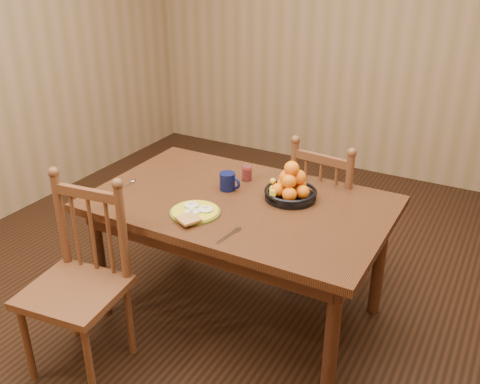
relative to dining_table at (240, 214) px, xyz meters
The scene contains 10 objects.
room 0.68m from the dining_table, ahead, with size 4.52×5.02×2.72m.
dining_table is the anchor object (origin of this frame).
chair_far 0.70m from the dining_table, 63.33° to the left, with size 0.48×0.46×0.97m.
chair_near 0.92m from the dining_table, 124.53° to the right, with size 0.50×0.48×1.00m.
breakfast_plate 0.30m from the dining_table, 116.78° to the right, with size 0.26×0.30×0.04m.
fork 0.39m from the dining_table, 68.44° to the right, with size 0.04×0.18×0.00m.
spoon 0.68m from the dining_table, behind, with size 0.05×0.16×0.01m.
coffee_mug 0.21m from the dining_table, 144.57° to the left, with size 0.13×0.09×0.10m.
juice_glass 0.30m from the dining_table, 110.45° to the left, with size 0.06×0.06×0.09m.
fruit_bowl 0.31m from the dining_table, 33.99° to the left, with size 0.29×0.29×0.22m.
Camera 1 is at (1.26, -2.28, 2.04)m, focal length 40.00 mm.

